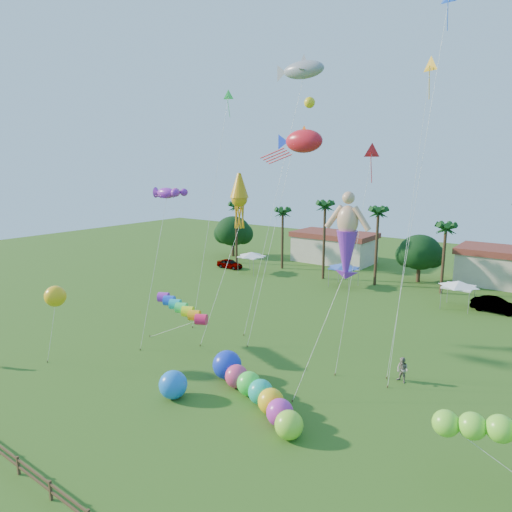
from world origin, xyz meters
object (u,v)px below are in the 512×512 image
Objects in this scene: car_a at (230,264)px; blue_ball at (173,385)px; spectator_b at (402,370)px; caterpillar_inflatable at (253,388)px; car_b at (496,305)px.

car_a is 2.16× the size of blue_ball.
spectator_b is 10.97m from caterpillar_inflatable.
blue_ball reaches higher than car_a.
caterpillar_inflatable is at bearing 32.73° from blue_ball.
car_b is 35.76m from blue_ball.
spectator_b is at bearing -123.46° from car_a.
car_b is at bearing -90.50° from car_a.
car_b is 0.48× the size of caterpillar_inflatable.
spectator_b is at bearing 175.97° from car_b.
car_a is 39.67m from caterpillar_inflatable.
car_b is 21.74m from spectator_b.
spectator_b is 16.12m from blue_ball.
spectator_b is (33.53, -21.10, 0.23)m from car_a.
spectator_b is (-2.53, -21.59, 0.14)m from car_b.
caterpillar_inflatable reaches higher than car_a.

